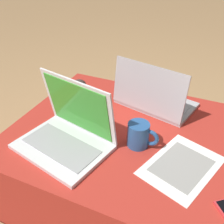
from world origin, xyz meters
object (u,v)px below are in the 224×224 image
Objects in this scene: backpack at (143,109)px; paper_sheet at (182,166)px; coffee_mug at (139,135)px; laptop_far at (154,98)px; laptop_near at (68,133)px; wrist_brace at (81,94)px.

backpack reaches higher than paper_sheet.
laptop_far is at bearing 95.89° from coffee_mug.
coffee_mug is at bearing 34.89° from laptop_near.
laptop_near is at bearing -157.67° from coffee_mug.
laptop_near is 0.46m from laptop_far.
wrist_brace is at bearing 123.92° from laptop_near.
paper_sheet is (0.34, -0.62, 0.22)m from backpack.
laptop_near is 2.11× the size of wrist_brace.
laptop_near reaches higher than backpack.
backpack is 0.74m from paper_sheet.
paper_sheet is (0.21, -0.34, -0.05)m from laptop_far.
laptop_far is 0.87× the size of backpack.
laptop_far is at bearing 15.12° from wrist_brace.
laptop_near reaches higher than wrist_brace.
laptop_far is at bearing 109.27° from backpack.
laptop_far is at bearing 72.88° from laptop_near.
laptop_near is 1.12× the size of paper_sheet.
paper_sheet is at bearing 20.39° from laptop_near.
wrist_brace is at bearing 175.14° from paper_sheet.
paper_sheet is 2.78× the size of coffee_mug.
wrist_brace is 0.43m from coffee_mug.
laptop_near is at bearing -153.30° from paper_sheet.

